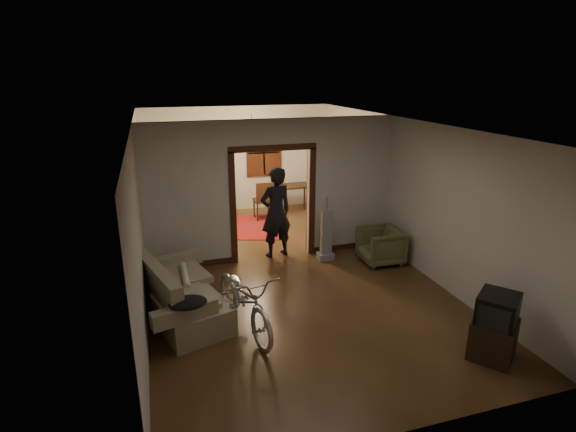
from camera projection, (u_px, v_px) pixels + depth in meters
name	position (u px, v px, depth m)	size (l,w,h in m)	color
floor	(283.00, 271.00, 8.60)	(5.00, 8.50, 0.01)	#392412
ceiling	(283.00, 123.00, 7.74)	(5.00, 8.50, 0.01)	white
wall_back	(238.00, 159.00, 12.04)	(5.00, 0.02, 2.80)	beige
wall_left	(139.00, 213.00, 7.47)	(0.02, 8.50, 2.80)	beige
wall_right	(404.00, 191.00, 8.87)	(0.02, 8.50, 2.80)	beige
partition_wall	(272.00, 191.00, 8.85)	(5.00, 0.14, 2.80)	beige
door_casing	(273.00, 205.00, 8.95)	(1.74, 0.20, 2.32)	#39190D
far_window	(264.00, 153.00, 12.15)	(0.98, 0.06, 1.28)	black
chandelier	(252.00, 132.00, 10.16)	(0.24, 0.24, 0.24)	#FFE0A5
light_switch	(323.00, 195.00, 9.13)	(0.08, 0.01, 0.12)	silver
sofa	(180.00, 288.00, 6.91)	(0.92, 2.03, 0.94)	#756E4E
rolled_paper	(185.00, 275.00, 7.19)	(0.11, 0.11, 0.87)	beige
jacket	(188.00, 303.00, 6.03)	(0.52, 0.39, 0.15)	black
bicycle	(244.00, 299.00, 6.53)	(0.65, 1.86, 0.98)	silver
armchair	(381.00, 246.00, 8.89)	(0.76, 0.79, 0.72)	brown
tv_stand	(493.00, 339.00, 5.95)	(0.58, 0.53, 0.53)	black
crt_tv	(498.00, 311.00, 5.82)	(0.53, 0.47, 0.45)	black
vacuum	(326.00, 235.00, 9.00)	(0.32, 0.25, 1.04)	gray
person	(276.00, 213.00, 9.05)	(0.68, 0.45, 1.87)	black
oriental_rug	(255.00, 226.00, 11.05)	(1.43, 1.88, 0.01)	maroon
locker	(192.00, 181.00, 11.52)	(0.98, 0.54, 1.96)	#253922
globe	(190.00, 143.00, 11.22)	(0.28, 0.28, 0.28)	#1E5972
desk	(291.00, 199.00, 12.02)	(1.02, 0.57, 0.76)	black
desk_chair	(263.00, 200.00, 11.50)	(0.45, 0.45, 1.00)	black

